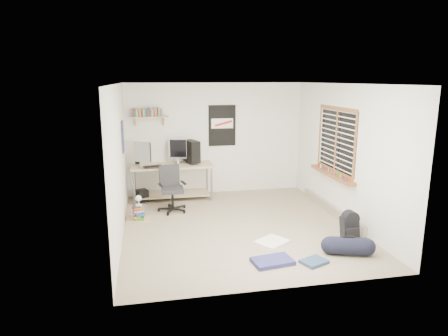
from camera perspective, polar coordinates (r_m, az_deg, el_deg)
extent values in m
cube|color=gray|center=(7.25, 1.94, -8.29)|extent=(4.00, 4.50, 0.01)
cube|color=white|center=(6.77, 2.10, 11.97)|extent=(4.00, 4.50, 0.01)
cube|color=silver|center=(9.08, -1.23, 4.19)|extent=(4.00, 0.01, 2.50)
cube|color=silver|center=(6.74, -14.83, 0.81)|extent=(0.01, 4.50, 2.50)
cube|color=silver|center=(7.60, 16.90, 2.00)|extent=(0.01, 4.50, 2.50)
cube|color=tan|center=(8.82, -7.37, -2.03)|extent=(1.79, 0.85, 0.80)
cube|color=#AFAEB3|center=(8.47, -11.53, 1.69)|extent=(0.37, 0.29, 0.42)
cube|color=#9A9A9F|center=(8.76, -6.62, 2.27)|extent=(0.41, 0.20, 0.44)
cube|color=black|center=(8.74, -4.64, 2.39)|extent=(0.35, 0.50, 0.47)
cube|color=black|center=(8.41, -10.18, 0.26)|extent=(0.41, 0.24, 0.02)
cube|color=black|center=(8.73, -12.27, 1.13)|extent=(0.10, 0.10, 0.17)
cube|color=black|center=(8.65, -4.69, 1.25)|extent=(0.08, 0.08, 0.17)
cube|color=#262628|center=(7.94, -7.40, -2.75)|extent=(0.71, 0.71, 0.91)
cube|color=tan|center=(8.77, -10.56, 7.17)|extent=(0.80, 0.22, 0.24)
cube|color=black|center=(9.04, -0.27, 6.08)|extent=(0.62, 0.03, 0.92)
cube|color=navy|center=(7.88, -14.28, 4.35)|extent=(0.02, 0.42, 0.60)
cube|color=brown|center=(7.81, 15.61, 3.83)|extent=(0.10, 1.50, 1.26)
cube|color=#B7B2A8|center=(8.12, 15.08, -5.69)|extent=(0.08, 2.50, 0.18)
cube|color=black|center=(6.94, 17.50, -8.05)|extent=(0.28, 0.23, 0.36)
cylinder|color=black|center=(6.35, 17.31, -10.58)|extent=(0.35, 0.35, 0.54)
cube|color=white|center=(6.56, 6.86, -10.44)|extent=(0.61, 0.59, 0.04)
cube|color=navy|center=(5.90, 6.95, -13.08)|extent=(0.61, 0.44, 0.06)
cube|color=navy|center=(6.00, 12.74, -12.91)|extent=(0.43, 0.38, 0.04)
cube|color=brown|center=(7.66, -12.16, -6.16)|extent=(0.49, 0.45, 0.27)
cube|color=white|center=(7.57, -12.09, -4.56)|extent=(0.14, 0.21, 0.20)
cube|color=black|center=(8.74, -11.65, -3.87)|extent=(0.30, 0.30, 0.25)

